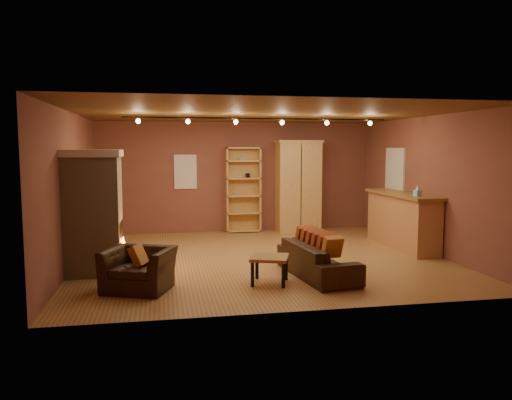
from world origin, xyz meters
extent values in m
plane|color=olive|center=(0.00, 0.00, 0.00)|extent=(7.00, 7.00, 0.00)
plane|color=brown|center=(0.00, 0.00, 2.80)|extent=(7.00, 7.00, 0.00)
cube|color=brown|center=(0.00, 3.25, 1.40)|extent=(7.00, 0.02, 2.80)
cube|color=brown|center=(-3.50, 0.00, 1.40)|extent=(0.02, 6.50, 2.80)
cube|color=brown|center=(3.50, 0.00, 1.40)|extent=(0.02, 6.50, 2.80)
cube|color=tan|center=(-3.05, -0.60, 1.00)|extent=(0.90, 0.90, 2.00)
cube|color=beige|center=(-3.05, -0.60, 2.06)|extent=(0.98, 0.98, 0.12)
cube|color=black|center=(-2.64, -0.60, 0.60)|extent=(0.10, 0.65, 0.55)
cone|color=orange|center=(-2.58, -0.60, 0.48)|extent=(0.10, 0.10, 0.22)
cube|color=white|center=(-1.30, 3.23, 1.55)|extent=(0.56, 0.04, 0.86)
cube|color=tan|center=(0.15, 3.23, 1.08)|extent=(0.89, 0.04, 2.17)
cube|color=tan|center=(-0.28, 3.08, 1.08)|extent=(0.04, 0.34, 2.17)
cube|color=tan|center=(0.57, 3.08, 1.08)|extent=(0.04, 0.34, 2.17)
cube|color=gray|center=(0.00, 3.08, 0.97)|extent=(0.18, 0.12, 0.05)
cube|color=black|center=(0.27, 3.08, 1.45)|extent=(0.10, 0.10, 0.12)
cube|color=tan|center=(0.15, 3.08, 0.04)|extent=(0.89, 0.34, 0.04)
cube|color=tan|center=(0.15, 3.08, 0.49)|extent=(0.89, 0.34, 0.04)
cube|color=tan|center=(0.15, 3.08, 0.94)|extent=(0.89, 0.34, 0.03)
cube|color=tan|center=(0.15, 3.08, 1.38)|extent=(0.89, 0.34, 0.04)
cube|color=tan|center=(0.15, 3.08, 1.82)|extent=(0.89, 0.34, 0.04)
cube|color=tan|center=(0.15, 3.08, 2.15)|extent=(0.89, 0.34, 0.04)
cube|color=tan|center=(1.56, 2.95, 1.14)|extent=(1.09, 0.59, 2.28)
cube|color=olive|center=(1.56, 2.66, 1.14)|extent=(0.02, 0.01, 2.18)
cube|color=tan|center=(1.56, 2.95, 2.31)|extent=(1.15, 0.65, 0.06)
cube|color=tan|center=(3.20, 0.46, 0.56)|extent=(0.54, 2.36, 1.13)
cube|color=olive|center=(3.20, 0.46, 1.16)|extent=(0.66, 2.48, 0.06)
cube|color=#97CBF2|center=(3.15, -0.25, 1.25)|extent=(0.14, 0.14, 0.12)
cone|color=white|center=(3.15, -0.25, 1.35)|extent=(0.08, 0.08, 0.10)
cube|color=white|center=(3.47, 1.40, 1.65)|extent=(0.05, 0.90, 1.00)
imported|color=black|center=(0.66, -1.54, 0.37)|extent=(0.79, 1.97, 0.75)
cube|color=#BB7830|center=(0.73, -2.09, 0.60)|extent=(0.33, 0.26, 0.36)
cube|color=brown|center=(0.70, -1.87, 0.60)|extent=(0.33, 0.26, 0.36)
cube|color=brown|center=(0.67, -1.65, 0.60)|extent=(0.33, 0.26, 0.36)
cube|color=brown|center=(0.65, -1.43, 0.60)|extent=(0.33, 0.26, 0.36)
cube|color=brown|center=(0.62, -1.21, 0.60)|extent=(0.33, 0.26, 0.36)
cube|color=brown|center=(0.59, -0.99, 0.60)|extent=(0.33, 0.26, 0.36)
imported|color=black|center=(-2.26, -1.82, 0.43)|extent=(1.14, 0.95, 0.86)
cube|color=#BB7830|center=(-2.26, -1.82, 0.54)|extent=(0.33, 0.36, 0.34)
cube|color=olive|center=(-0.23, -1.83, 0.41)|extent=(0.74, 0.74, 0.05)
cube|color=black|center=(-0.47, -2.07, 0.19)|extent=(0.05, 0.05, 0.39)
cube|color=black|center=(0.01, -2.07, 0.19)|extent=(0.05, 0.05, 0.39)
cube|color=black|center=(-0.47, -1.59, 0.19)|extent=(0.05, 0.05, 0.39)
cube|color=black|center=(0.01, -1.59, 0.19)|extent=(0.05, 0.05, 0.39)
cylinder|color=black|center=(0.00, 0.20, 2.72)|extent=(5.20, 0.03, 0.03)
sphere|color=#FFD88C|center=(-2.30, 0.20, 2.65)|extent=(0.09, 0.09, 0.09)
sphere|color=#FFD88C|center=(-1.38, 0.20, 2.65)|extent=(0.09, 0.09, 0.09)
sphere|color=#FFD88C|center=(-0.46, 0.20, 2.65)|extent=(0.09, 0.09, 0.09)
sphere|color=#FFD88C|center=(0.46, 0.20, 2.65)|extent=(0.09, 0.09, 0.09)
sphere|color=#FFD88C|center=(1.38, 0.20, 2.65)|extent=(0.09, 0.09, 0.09)
sphere|color=#FFD88C|center=(2.30, 0.20, 2.65)|extent=(0.09, 0.09, 0.09)
camera|label=1|loc=(-1.89, -9.43, 2.15)|focal=35.00mm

